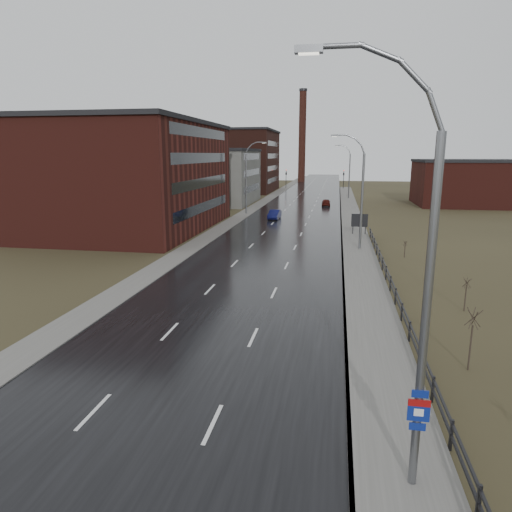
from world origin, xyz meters
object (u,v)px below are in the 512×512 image
at_px(streetlight_main, 415,286).
at_px(car_far, 326,203).
at_px(car_near, 274,215).
at_px(billboard, 359,221).

height_order(streetlight_main, car_far, streetlight_main).
distance_m(streetlight_main, car_near, 55.86).
relative_size(streetlight_main, car_far, 3.10).
height_order(car_near, car_far, car_near).
bearing_deg(streetlight_main, car_far, 93.16).
bearing_deg(car_far, streetlight_main, 91.68).
height_order(billboard, car_far, billboard).
xyz_separation_m(streetlight_main, billboard, (0.63, 42.70, -4.34)).
bearing_deg(streetlight_main, car_near, 101.52).
bearing_deg(car_near, car_far, 72.15).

